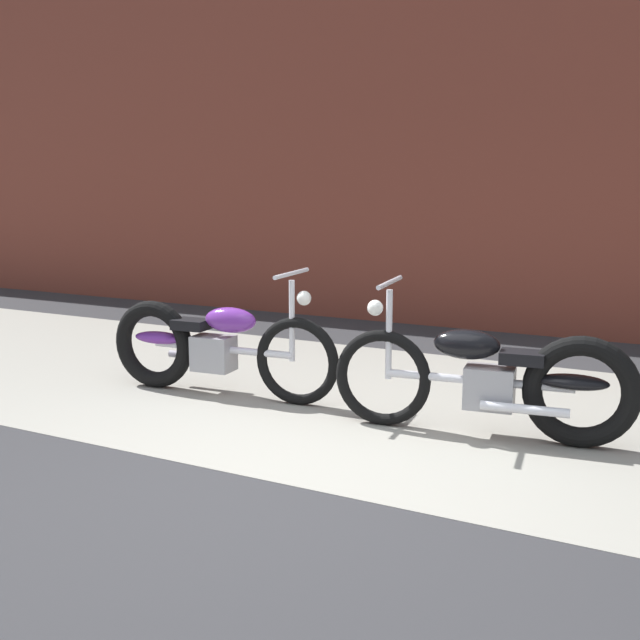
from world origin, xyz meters
name	(u,v)px	position (x,y,z in m)	size (l,w,h in m)	color
ground_plane	(288,485)	(0.00, 0.00, 0.00)	(80.00, 80.00, 0.00)	#2D2D30
sidewalk_slab	(400,404)	(0.00, 1.75, 0.00)	(36.00, 3.50, 0.01)	gray
brick_building_wall	(515,91)	(0.00, 5.20, 2.70)	(36.00, 0.50, 5.39)	brown
motorcycle_purple	(205,345)	(-1.50, 1.33, 0.40)	(2.01, 0.58, 1.03)	black
motorcycle_black	(502,380)	(0.87, 1.32, 0.40)	(2.00, 0.58, 1.03)	black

